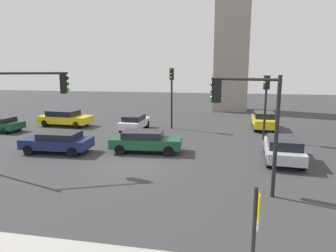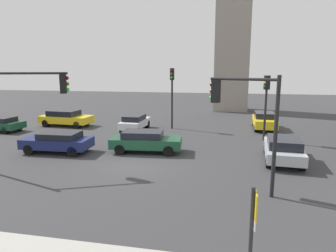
% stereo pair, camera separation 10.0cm
% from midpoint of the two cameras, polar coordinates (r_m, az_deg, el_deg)
% --- Properties ---
extents(ground_plane, '(104.12, 104.12, 0.00)m').
position_cam_midpoint_polar(ground_plane, '(17.01, -6.38, -7.23)').
color(ground_plane, '#38383A').
extents(direction_sign, '(0.13, 0.55, 2.38)m').
position_cam_midpoint_polar(direction_sign, '(7.76, 15.77, -17.63)').
color(direction_sign, black).
rests_on(direction_sign, ground_plane).
extents(traffic_light_0, '(4.22, 1.92, 5.36)m').
position_cam_midpoint_polar(traffic_light_0, '(17.24, -26.20, 4.96)').
color(traffic_light_0, black).
rests_on(traffic_light_0, ground_plane).
extents(traffic_light_1, '(0.34, 0.47, 5.29)m').
position_cam_midpoint_polar(traffic_light_1, '(26.47, 0.59, 7.38)').
color(traffic_light_1, black).
rests_on(traffic_light_1, ground_plane).
extents(traffic_light_2, '(0.49, 0.45, 4.77)m').
position_cam_midpoint_polar(traffic_light_2, '(23.03, 17.85, 5.52)').
color(traffic_light_2, black).
rests_on(traffic_light_2, ground_plane).
extents(traffic_light_3, '(2.81, 1.42, 4.99)m').
position_cam_midpoint_polar(traffic_light_3, '(13.09, 14.03, 3.18)').
color(traffic_light_3, black).
rests_on(traffic_light_3, ground_plane).
extents(car_0, '(1.76, 3.99, 1.36)m').
position_cam_midpoint_polar(car_0, '(26.09, -6.44, 0.72)').
color(car_0, silver).
rests_on(car_0, ground_plane).
extents(car_1, '(4.81, 2.28, 1.46)m').
position_cam_midpoint_polar(car_1, '(29.60, -18.94, 1.47)').
color(car_1, yellow).
rests_on(car_1, ground_plane).
extents(car_3, '(4.58, 2.25, 1.37)m').
position_cam_midpoint_polar(car_3, '(19.26, -4.42, -2.79)').
color(car_3, '#19472D').
rests_on(car_3, ground_plane).
extents(car_5, '(2.26, 4.54, 1.40)m').
position_cam_midpoint_polar(car_5, '(18.50, 20.82, -4.00)').
color(car_5, '#ADB2B7').
rests_on(car_5, ground_plane).
extents(car_6, '(4.30, 2.06, 1.31)m').
position_cam_midpoint_polar(car_6, '(20.33, -20.22, -2.77)').
color(car_6, navy).
rests_on(car_6, ground_plane).
extents(car_7, '(1.88, 4.26, 1.48)m').
position_cam_midpoint_polar(car_7, '(27.88, 17.56, 1.04)').
color(car_7, yellow).
rests_on(car_7, ground_plane).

